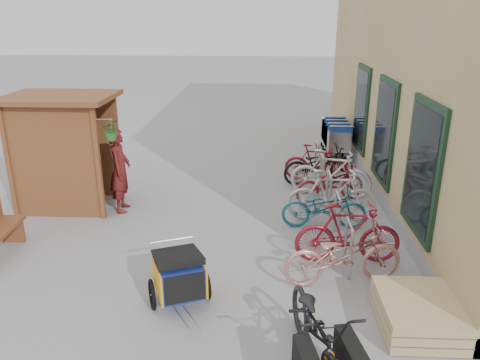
{
  "coord_description": "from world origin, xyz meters",
  "views": [
    {
      "loc": [
        0.91,
        -6.72,
        3.95
      ],
      "look_at": [
        0.5,
        1.5,
        1.0
      ],
      "focal_mm": 35.0,
      "sensor_mm": 36.0,
      "label": 1
    }
  ],
  "objects_px": {
    "child_trailer": "(179,274)",
    "bike_4": "(330,183)",
    "kiosk": "(60,136)",
    "bike_5": "(331,174)",
    "bike_2": "(324,207)",
    "pallet_stack": "(418,313)",
    "bike_7": "(316,163)",
    "bike_0": "(343,255)",
    "bike_1": "(348,234)",
    "bike_3": "(332,196)",
    "bike_6": "(319,165)",
    "cargo_bike": "(317,333)",
    "shopping_carts": "(335,133)",
    "person_kiosk": "(120,170)"
  },
  "relations": [
    {
      "from": "bike_0",
      "to": "kiosk",
      "type": "bearing_deg",
      "value": 50.76
    },
    {
      "from": "bike_2",
      "to": "cargo_bike",
      "type": "bearing_deg",
      "value": 172.78
    },
    {
      "from": "bike_1",
      "to": "bike_7",
      "type": "distance_m",
      "value": 4.0
    },
    {
      "from": "bike_3",
      "to": "bike_6",
      "type": "xyz_separation_m",
      "value": [
        -0.01,
        2.21,
        -0.07
      ]
    },
    {
      "from": "bike_7",
      "to": "bike_2",
      "type": "bearing_deg",
      "value": -171.78
    },
    {
      "from": "person_kiosk",
      "to": "bike_7",
      "type": "bearing_deg",
      "value": -69.23
    },
    {
      "from": "bike_1",
      "to": "bike_4",
      "type": "distance_m",
      "value": 2.68
    },
    {
      "from": "shopping_carts",
      "to": "bike_2",
      "type": "distance_m",
      "value": 5.06
    },
    {
      "from": "kiosk",
      "to": "bike_1",
      "type": "height_order",
      "value": "kiosk"
    },
    {
      "from": "pallet_stack",
      "to": "child_trailer",
      "type": "height_order",
      "value": "child_trailer"
    },
    {
      "from": "kiosk",
      "to": "bike_5",
      "type": "xyz_separation_m",
      "value": [
        5.73,
        0.81,
        -1.01
      ]
    },
    {
      "from": "bike_2",
      "to": "bike_4",
      "type": "height_order",
      "value": "bike_4"
    },
    {
      "from": "bike_2",
      "to": "bike_4",
      "type": "xyz_separation_m",
      "value": [
        0.29,
        1.36,
        0.0
      ]
    },
    {
      "from": "bike_5",
      "to": "bike_6",
      "type": "distance_m",
      "value": 0.91
    },
    {
      "from": "bike_0",
      "to": "bike_7",
      "type": "bearing_deg",
      "value": -12.67
    },
    {
      "from": "kiosk",
      "to": "cargo_bike",
      "type": "distance_m",
      "value": 6.85
    },
    {
      "from": "pallet_stack",
      "to": "bike_3",
      "type": "xyz_separation_m",
      "value": [
        -0.7,
        3.37,
        0.33
      ]
    },
    {
      "from": "child_trailer",
      "to": "bike_5",
      "type": "bearing_deg",
      "value": 35.9
    },
    {
      "from": "pallet_stack",
      "to": "child_trailer",
      "type": "distance_m",
      "value": 3.28
    },
    {
      "from": "pallet_stack",
      "to": "bike_0",
      "type": "distance_m",
      "value": 1.37
    },
    {
      "from": "child_trailer",
      "to": "person_kiosk",
      "type": "distance_m",
      "value": 3.76
    },
    {
      "from": "cargo_bike",
      "to": "bike_2",
      "type": "relative_size",
      "value": 1.26
    },
    {
      "from": "bike_0",
      "to": "bike_3",
      "type": "relative_size",
      "value": 1.03
    },
    {
      "from": "bike_2",
      "to": "bike_4",
      "type": "relative_size",
      "value": 1.0
    },
    {
      "from": "shopping_carts",
      "to": "bike_3",
      "type": "relative_size",
      "value": 1.19
    },
    {
      "from": "shopping_carts",
      "to": "bike_7",
      "type": "height_order",
      "value": "shopping_carts"
    },
    {
      "from": "bike_0",
      "to": "bike_7",
      "type": "relative_size",
      "value": 1.19
    },
    {
      "from": "child_trailer",
      "to": "bike_5",
      "type": "xyz_separation_m",
      "value": [
        2.7,
        4.28,
        0.08
      ]
    },
    {
      "from": "bike_1",
      "to": "bike_3",
      "type": "relative_size",
      "value": 0.97
    },
    {
      "from": "shopping_carts",
      "to": "person_kiosk",
      "type": "height_order",
      "value": "person_kiosk"
    },
    {
      "from": "child_trailer",
      "to": "cargo_bike",
      "type": "height_order",
      "value": "cargo_bike"
    },
    {
      "from": "bike_0",
      "to": "bike_2",
      "type": "distance_m",
      "value": 1.98
    },
    {
      "from": "person_kiosk",
      "to": "bike_6",
      "type": "distance_m",
      "value": 4.73
    },
    {
      "from": "shopping_carts",
      "to": "bike_4",
      "type": "xyz_separation_m",
      "value": [
        -0.59,
        -3.61,
        -0.23
      ]
    },
    {
      "from": "bike_1",
      "to": "bike_3",
      "type": "xyz_separation_m",
      "value": [
        -0.04,
        1.66,
        0.02
      ]
    },
    {
      "from": "cargo_bike",
      "to": "bike_7",
      "type": "distance_m",
      "value": 6.6
    },
    {
      "from": "person_kiosk",
      "to": "bike_4",
      "type": "relative_size",
      "value": 1.09
    },
    {
      "from": "child_trailer",
      "to": "bike_4",
      "type": "xyz_separation_m",
      "value": [
        2.65,
        3.98,
        -0.04
      ]
    },
    {
      "from": "bike_2",
      "to": "bike_4",
      "type": "distance_m",
      "value": 1.39
    },
    {
      "from": "pallet_stack",
      "to": "shopping_carts",
      "type": "xyz_separation_m",
      "value": [
        -0.0,
        8.0,
        0.45
      ]
    },
    {
      "from": "person_kiosk",
      "to": "bike_6",
      "type": "xyz_separation_m",
      "value": [
        4.32,
        1.88,
        -0.41
      ]
    },
    {
      "from": "pallet_stack",
      "to": "bike_6",
      "type": "height_order",
      "value": "bike_6"
    },
    {
      "from": "shopping_carts",
      "to": "bike_1",
      "type": "height_order",
      "value": "shopping_carts"
    },
    {
      "from": "cargo_bike",
      "to": "bike_2",
      "type": "distance_m",
      "value": 3.92
    },
    {
      "from": "bike_1",
      "to": "shopping_carts",
      "type": "bearing_deg",
      "value": -7.36
    },
    {
      "from": "bike_7",
      "to": "kiosk",
      "type": "bearing_deg",
      "value": 119.24
    },
    {
      "from": "cargo_bike",
      "to": "bike_6",
      "type": "distance_m",
      "value": 6.47
    },
    {
      "from": "bike_2",
      "to": "bike_5",
      "type": "bearing_deg",
      "value": -10.89
    },
    {
      "from": "bike_7",
      "to": "bike_5",
      "type": "bearing_deg",
      "value": -157.05
    },
    {
      "from": "kiosk",
      "to": "person_kiosk",
      "type": "bearing_deg",
      "value": -8.12
    }
  ]
}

